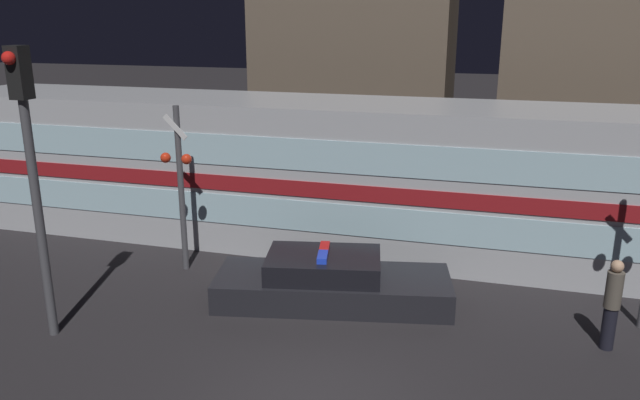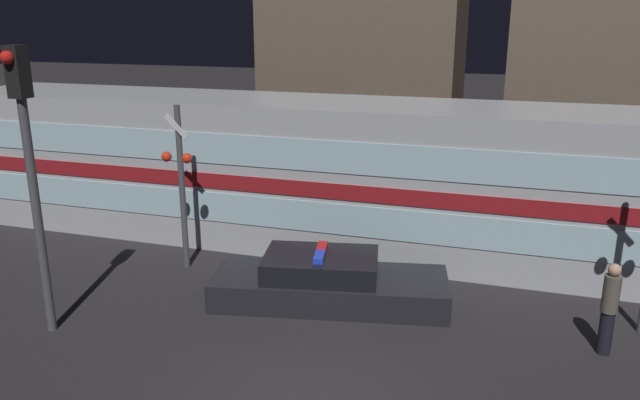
{
  "view_description": "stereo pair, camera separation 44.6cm",
  "coord_description": "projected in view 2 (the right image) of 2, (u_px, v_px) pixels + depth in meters",
  "views": [
    {
      "loc": [
        2.41,
        -8.11,
        5.86
      ],
      "look_at": [
        -1.45,
        5.38,
        1.7
      ],
      "focal_mm": 35.0,
      "sensor_mm": 36.0,
      "label": 1
    },
    {
      "loc": [
        2.83,
        -7.98,
        5.86
      ],
      "look_at": [
        -1.45,
        5.38,
        1.7
      ],
      "focal_mm": 35.0,
      "sensor_mm": 36.0,
      "label": 2
    }
  ],
  "objects": [
    {
      "name": "train",
      "position": [
        312.0,
        173.0,
        16.4
      ],
      "size": [
        20.53,
        3.17,
        3.78
      ],
      "color": "#B7BABF",
      "rests_on": "ground_plane"
    },
    {
      "name": "police_car",
      "position": [
        328.0,
        283.0,
        13.18
      ],
      "size": [
        5.18,
        2.68,
        1.18
      ],
      "rotation": [
        0.0,
        0.0,
        0.2
      ],
      "color": "black",
      "rests_on": "ground_plane"
    },
    {
      "name": "pedestrian",
      "position": [
        609.0,
        308.0,
        11.03
      ],
      "size": [
        0.29,
        0.29,
        1.73
      ],
      "color": "black",
      "rests_on": "ground_plane"
    },
    {
      "name": "crossing_signal_far",
      "position": [
        181.0,
        180.0,
        14.47
      ],
      "size": [
        0.77,
        0.33,
        3.93
      ],
      "color": "#4C4C51",
      "rests_on": "ground_plane"
    },
    {
      "name": "traffic_light_corner",
      "position": [
        29.0,
        159.0,
        11.14
      ],
      "size": [
        0.3,
        0.46,
        5.38
      ],
      "color": "#4C4C51",
      "rests_on": "ground_plane"
    },
    {
      "name": "building_left",
      "position": [
        365.0,
        29.0,
        23.1
      ],
      "size": [
        7.05,
        4.45,
        10.73
      ],
      "color": "brown",
      "rests_on": "ground_plane"
    }
  ]
}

